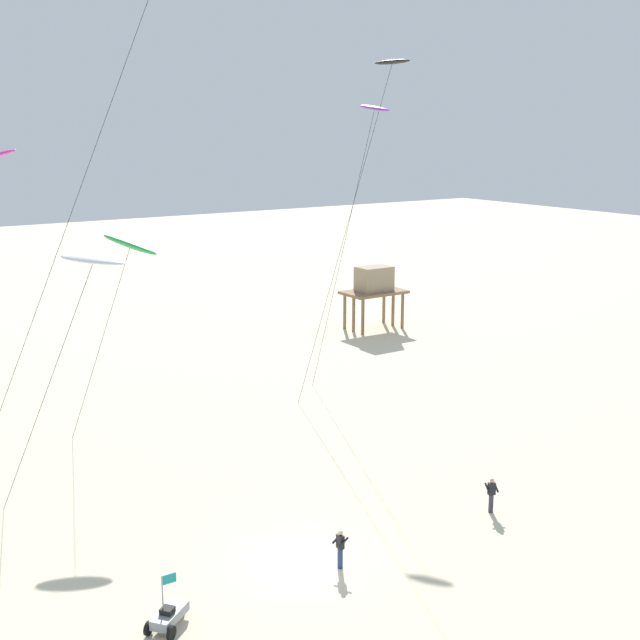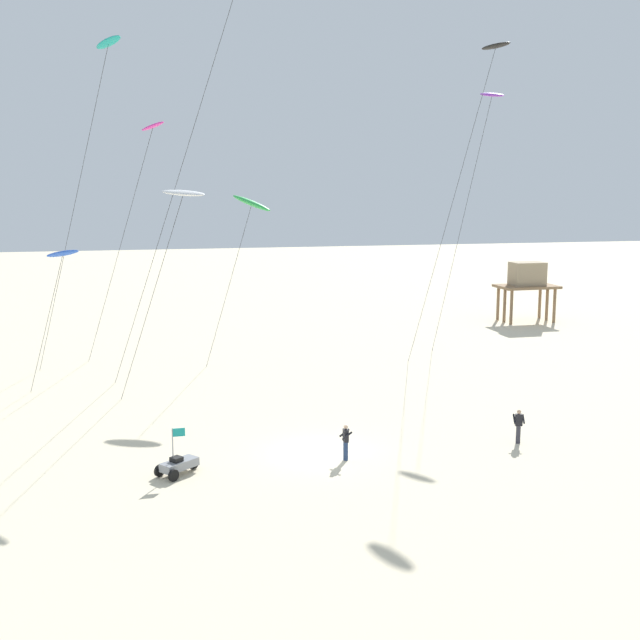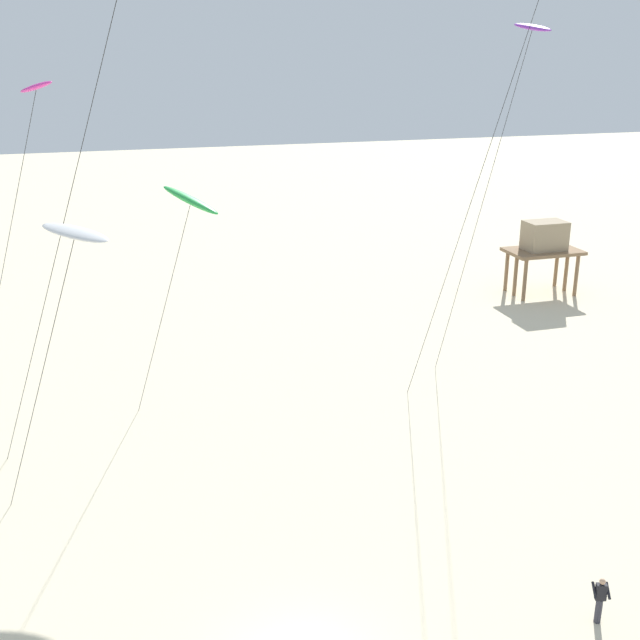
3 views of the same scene
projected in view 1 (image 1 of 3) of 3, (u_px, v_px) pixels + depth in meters
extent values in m
plane|color=beige|center=(305.00, 562.00, 35.40)|extent=(260.00, 260.00, 0.00)
cylinder|color=#262626|center=(65.00, 229.00, 39.20)|extent=(8.19, 8.83, 25.83)
ellipsoid|color=black|center=(392.00, 62.00, 49.66)|extent=(1.50, 2.43, 0.39)
cylinder|color=#262626|center=(342.00, 243.00, 52.66)|extent=(3.94, 4.25, 21.01)
ellipsoid|color=green|center=(130.00, 245.00, 46.07)|extent=(2.68, 2.96, 1.44)
cylinder|color=#262626|center=(100.00, 346.00, 47.81)|extent=(2.87, 3.09, 11.15)
ellipsoid|color=white|center=(93.00, 260.00, 36.42)|extent=(2.60, 2.93, 0.55)
cylinder|color=#262626|center=(46.00, 392.00, 38.36)|extent=(3.68, 3.96, 11.89)
ellipsoid|color=purple|center=(375.00, 108.00, 54.32)|extent=(1.40, 2.28, 0.65)
cylinder|color=#262626|center=(342.00, 254.00, 56.85)|extent=(2.80, 3.02, 18.50)
cylinder|color=#33333D|center=(491.00, 503.00, 39.87)|extent=(0.22, 0.22, 0.88)
cube|color=black|center=(492.00, 489.00, 39.71)|extent=(0.39, 0.30, 0.58)
sphere|color=tan|center=(492.00, 481.00, 39.62)|extent=(0.20, 0.20, 0.20)
cylinder|color=black|center=(496.00, 487.00, 39.76)|extent=(0.24, 0.51, 0.39)
cylinder|color=black|center=(487.00, 488.00, 39.64)|extent=(0.24, 0.51, 0.39)
cylinder|color=navy|center=(340.00, 558.00, 34.83)|extent=(0.22, 0.22, 0.88)
cube|color=black|center=(340.00, 542.00, 34.67)|extent=(0.21, 0.34, 0.58)
sphere|color=beige|center=(340.00, 532.00, 34.58)|extent=(0.20, 0.20, 0.20)
cylinder|color=black|center=(343.00, 543.00, 34.48)|extent=(0.50, 0.10, 0.39)
cylinder|color=black|center=(337.00, 538.00, 34.83)|extent=(0.50, 0.10, 0.39)
cylinder|color=#846647|center=(363.00, 317.00, 73.35)|extent=(0.28, 0.28, 3.15)
cylinder|color=#846647|center=(402.00, 311.00, 75.69)|extent=(0.28, 0.28, 3.15)
cylinder|color=#846647|center=(345.00, 311.00, 75.50)|extent=(0.28, 0.28, 3.15)
cylinder|color=#846647|center=(384.00, 306.00, 77.85)|extent=(0.28, 0.28, 3.15)
cylinder|color=#846647|center=(354.00, 314.00, 74.42)|extent=(0.28, 0.28, 3.15)
cylinder|color=#846647|center=(393.00, 308.00, 76.77)|extent=(0.28, 0.28, 3.15)
cube|color=#846647|center=(374.00, 292.00, 75.22)|extent=(5.42, 3.33, 0.24)
cube|color=#9E896B|center=(374.00, 279.00, 74.96)|extent=(2.98, 2.00, 2.14)
cube|color=gray|center=(170.00, 615.00, 30.78)|extent=(1.78, 1.59, 0.36)
cube|color=black|center=(167.00, 610.00, 30.58)|extent=(0.62, 0.62, 0.20)
cylinder|color=black|center=(181.00, 608.00, 31.56)|extent=(0.49, 0.41, 0.52)
cylinder|color=black|center=(148.00, 628.00, 30.30)|extent=(0.49, 0.41, 0.52)
cylinder|color=black|center=(171.00, 633.00, 30.01)|extent=(0.49, 0.41, 0.52)
cylinder|color=gray|center=(163.00, 603.00, 30.45)|extent=(0.05, 0.05, 2.10)
cube|color=teal|center=(169.00, 579.00, 30.42)|extent=(0.52, 0.03, 0.36)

